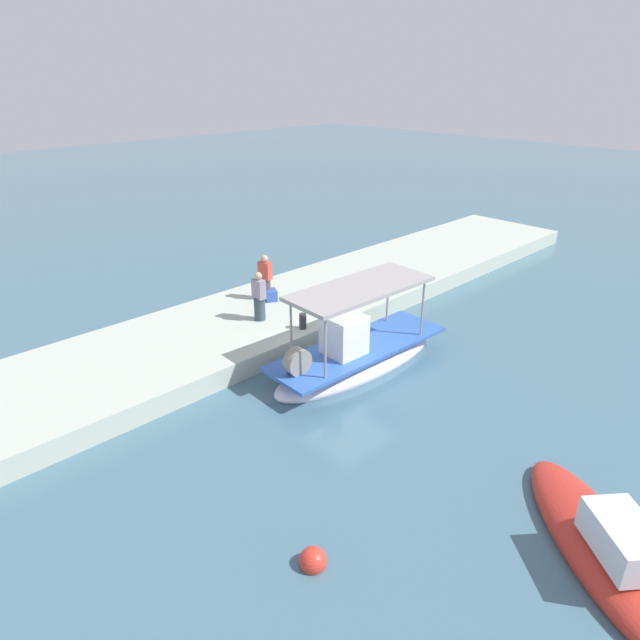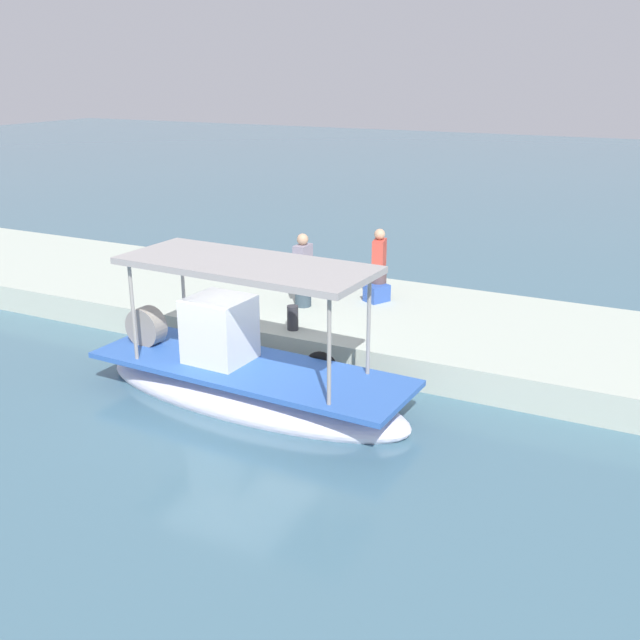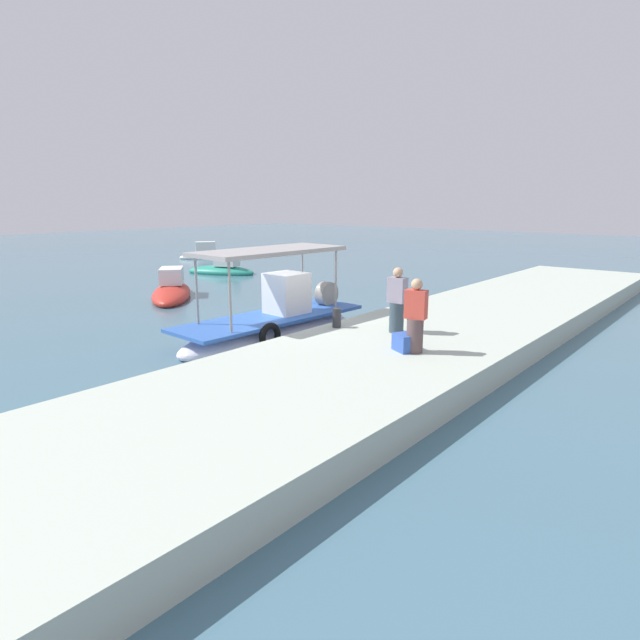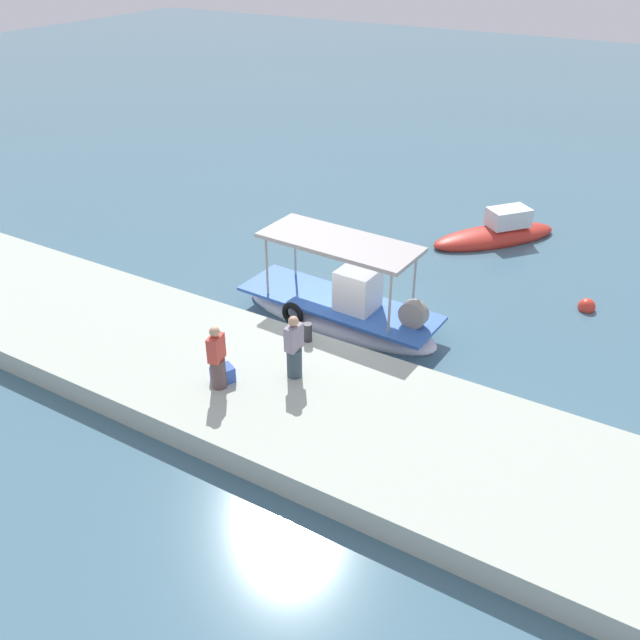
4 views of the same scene
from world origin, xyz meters
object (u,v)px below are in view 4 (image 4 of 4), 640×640
Objects in this scene: fisherman_near_bollard at (294,349)px; cargo_crate at (223,374)px; main_fishing_boat at (341,310)px; moored_boat_far at (496,234)px; mooring_bollard at (308,332)px; fisherman_by_crate at (217,360)px; marker_buoy at (587,307)px.

fisherman_near_bollard reaches higher than cargo_crate.
main_fishing_boat is 12.58× the size of cargo_crate.
main_fishing_boat is 1.33× the size of moored_boat_far.
mooring_bollard is at bearing -100.00° from moored_boat_far.
fisherman_by_crate is at bearing -104.88° from mooring_bollard.
moored_boat_far is at bearing 75.97° from main_fishing_boat.
main_fishing_boat is 2.29m from mooring_bollard.
fisherman_by_crate is 3.27× the size of cargo_crate.
fisherman_by_crate is at bearing -124.78° from marker_buoy.
main_fishing_boat is 3.99m from fisherman_near_bollard.
cargo_crate is (-0.60, -4.90, 0.40)m from main_fishing_boat.
mooring_bollard is at bearing 75.12° from fisherman_by_crate.
fisherman_by_crate reaches higher than moored_boat_far.
fisherman_near_bollard is at bearing 44.78° from fisherman_by_crate.
moored_boat_far is (2.68, 13.20, -0.61)m from cargo_crate.
fisherman_by_crate is (-1.34, -1.33, -0.01)m from fisherman_near_bollard.
cargo_crate is (-0.82, -2.67, -0.06)m from mooring_bollard.
moored_boat_far is (2.07, 8.30, -0.22)m from main_fishing_boat.
fisherman_by_crate is at bearing -96.14° from main_fishing_boat.
marker_buoy is (6.76, 9.74, -1.32)m from fisherman_by_crate.
mooring_bollard is 10.71m from moored_boat_far.
marker_buoy is at bearing -41.61° from moored_boat_far.
fisherman_by_crate is 0.35× the size of moored_boat_far.
moored_boat_far reaches higher than mooring_bollard.
fisherman_near_bollard is at bearing -122.82° from marker_buoy.
cargo_crate is (-1.39, -1.12, -0.58)m from fisherman_near_bollard.
cargo_crate is 13.48m from moored_boat_far.
moored_boat_far is at bearing 83.94° from fisherman_near_bollard.
mooring_bollard is 1.01× the size of cargo_crate.
marker_buoy is (6.82, 9.52, -0.74)m from cargo_crate.
fisherman_near_bollard is 1.88m from cargo_crate.
fisherman_near_bollard is 3.30× the size of cargo_crate.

